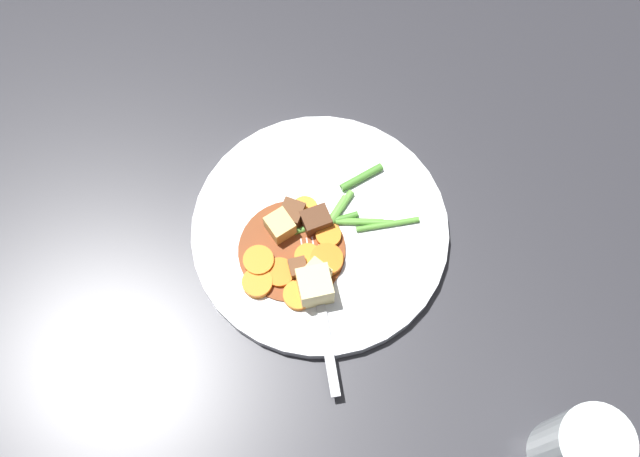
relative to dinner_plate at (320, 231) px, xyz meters
The scene contains 26 objects.
ground_plane 0.01m from the dinner_plate, ahead, with size 3.00×3.00×0.00m, color #2D2D33.
dinner_plate is the anchor object (origin of this frame).
stew_sauce 0.04m from the dinner_plate, ahead, with size 0.12×0.12×0.00m, color brown.
carrot_slice_0 0.04m from the dinner_plate, 59.86° to the left, with size 0.04×0.04×0.01m, color orange.
carrot_slice_1 0.04m from the dinner_plate, 29.17° to the left, with size 0.03×0.03×0.01m, color orange.
carrot_slice_2 0.03m from the dinner_plate, 89.54° to the right, with size 0.03×0.03×0.01m, color orange.
carrot_slice_3 0.08m from the dinner_plate, 32.89° to the left, with size 0.03×0.03×0.01m, color orange.
carrot_slice_4 0.09m from the dinner_plate, ahead, with size 0.03×0.03×0.01m, color orange.
carrot_slice_5 0.07m from the dinner_plate, 10.06° to the left, with size 0.03×0.03×0.01m, color orange.
carrot_slice_6 0.02m from the dinner_plate, 79.13° to the left, with size 0.03×0.03×0.01m, color orange.
carrot_slice_7 0.08m from the dinner_plate, ahead, with size 0.03×0.03×0.01m, color orange.
potato_chunk_0 0.05m from the dinner_plate, 37.04° to the right, with size 0.03×0.03×0.03m, color #DBBC6B.
potato_chunk_1 0.06m from the dinner_plate, 44.68° to the left, with size 0.03×0.02×0.02m, color #E5CC7A.
potato_chunk_2 0.08m from the dinner_plate, 45.06° to the left, with size 0.03×0.03×0.04m, color #EAD68C.
meat_chunk_0 0.02m from the dinner_plate, 125.66° to the right, with size 0.02×0.03×0.02m, color #56331E.
meat_chunk_1 0.06m from the dinner_plate, 24.33° to the left, with size 0.02×0.02×0.02m, color brown.
meat_chunk_2 0.04m from the dinner_plate, 64.96° to the right, with size 0.02×0.03×0.02m, color brown.
green_bean_0 0.04m from the dinner_plate, 153.76° to the left, with size 0.01×0.01×0.08m, color #66AD42.
green_bean_1 0.08m from the dinner_plate, 142.21° to the left, with size 0.01×0.01×0.07m, color #599E38.
green_bean_2 0.03m from the dinner_plate, behind, with size 0.01×0.01×0.06m, color #66AD42.
green_bean_3 0.02m from the dinner_plate, behind, with size 0.01×0.01×0.05m, color #66AD42.
green_bean_4 0.05m from the dinner_plate, 146.47° to the left, with size 0.01×0.01×0.06m, color #599E38.
green_bean_5 0.01m from the dinner_plate, behind, with size 0.01×0.01×0.08m, color #4C8E33.
green_bean_6 0.08m from the dinner_plate, 168.35° to the right, with size 0.01×0.01×0.05m, color #4C8E33.
fork 0.09m from the dinner_plate, 50.16° to the left, with size 0.10×0.16×0.00m.
water_glass 0.34m from the dinner_plate, 94.95° to the left, with size 0.07×0.07×0.11m, color silver.
Camera 1 is at (0.20, 0.24, 0.79)m, focal length 42.37 mm.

